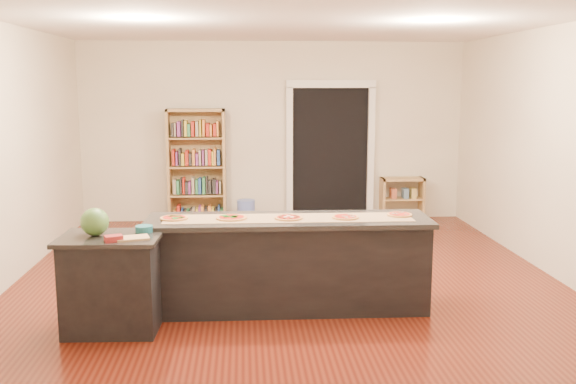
{
  "coord_description": "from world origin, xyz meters",
  "views": [
    {
      "loc": [
        -0.48,
        -6.61,
        2.16
      ],
      "look_at": [
        0.0,
        0.2,
        1.0
      ],
      "focal_mm": 40.0,
      "sensor_mm": 36.0,
      "label": 1
    }
  ],
  "objects": [
    {
      "name": "bookshelf",
      "position": [
        -1.2,
        3.29,
        0.89
      ],
      "size": [
        0.89,
        0.32,
        1.78
      ],
      "primitive_type": "cube",
      "color": "tan",
      "rests_on": "ground"
    },
    {
      "name": "room",
      "position": [
        0.0,
        0.0,
        1.4
      ],
      "size": [
        6.0,
        7.0,
        2.8
      ],
      "color": "beige",
      "rests_on": "ground"
    },
    {
      "name": "waste_bin",
      "position": [
        -0.45,
        3.06,
        0.2
      ],
      "size": [
        0.27,
        0.27,
        0.4
      ],
      "primitive_type": "cylinder",
      "color": "#566EC1",
      "rests_on": "ground"
    },
    {
      "name": "cutting_board",
      "position": [
        -1.42,
        -1.24,
        0.86
      ],
      "size": [
        0.31,
        0.24,
        0.02
      ],
      "primitive_type": "cube",
      "rotation": [
        0.0,
        0.0,
        0.28
      ],
      "color": "tan",
      "rests_on": "side_counter"
    },
    {
      "name": "pizza_b",
      "position": [
        -0.6,
        -0.65,
        0.91
      ],
      "size": [
        0.31,
        0.31,
        0.02
      ],
      "color": "#BF8249",
      "rests_on": "kitchen_island"
    },
    {
      "name": "kitchen_island",
      "position": [
        -0.06,
        -0.65,
        0.45
      ],
      "size": [
        2.7,
        0.73,
        0.89
      ],
      "rotation": [
        0.0,
        0.0,
        -0.01
      ],
      "color": "black",
      "rests_on": "ground"
    },
    {
      "name": "pizza_e",
      "position": [
        1.02,
        -0.62,
        0.91
      ],
      "size": [
        0.25,
        0.25,
        0.02
      ],
      "color": "#BF8249",
      "rests_on": "kitchen_island"
    },
    {
      "name": "package_teal",
      "position": [
        -1.36,
        -0.99,
        0.88
      ],
      "size": [
        0.15,
        0.15,
        0.06
      ],
      "primitive_type": "cylinder",
      "color": "#195966",
      "rests_on": "side_counter"
    },
    {
      "name": "pizza_d",
      "position": [
        0.48,
        -0.7,
        0.91
      ],
      "size": [
        0.27,
        0.27,
        0.02
      ],
      "color": "#BF8249",
      "rests_on": "kitchen_island"
    },
    {
      "name": "package_red",
      "position": [
        -1.57,
        -1.31,
        0.88
      ],
      "size": [
        0.17,
        0.15,
        0.05
      ],
      "primitive_type": "cube",
      "rotation": [
        0.0,
        0.0,
        0.39
      ],
      "color": "maroon",
      "rests_on": "side_counter"
    },
    {
      "name": "kraft_paper",
      "position": [
        -0.06,
        -0.66,
        0.89
      ],
      "size": [
        2.35,
        0.46,
        0.0
      ],
      "primitive_type": "cube",
      "rotation": [
        0.0,
        0.0,
        -0.01
      ],
      "color": "olive",
      "rests_on": "kitchen_island"
    },
    {
      "name": "pizza_c",
      "position": [
        -0.06,
        -0.69,
        0.91
      ],
      "size": [
        0.26,
        0.26,
        0.02
      ],
      "color": "#BF8249",
      "rests_on": "kitchen_island"
    },
    {
      "name": "side_counter",
      "position": [
        -1.64,
        -1.11,
        0.43
      ],
      "size": [
        0.86,
        0.63,
        0.86
      ],
      "rotation": [
        0.0,
        0.0,
        -0.05
      ],
      "color": "black",
      "rests_on": "ground"
    },
    {
      "name": "low_shelf",
      "position": [
        2.04,
        3.3,
        0.34
      ],
      "size": [
        0.68,
        0.29,
        0.68
      ],
      "primitive_type": "cube",
      "color": "tan",
      "rests_on": "ground"
    },
    {
      "name": "pizza_a",
      "position": [
        -1.14,
        -0.63,
        0.91
      ],
      "size": [
        0.25,
        0.25,
        0.02
      ],
      "color": "#BF8249",
      "rests_on": "kitchen_island"
    },
    {
      "name": "watermelon",
      "position": [
        -1.77,
        -1.09,
        0.98
      ],
      "size": [
        0.24,
        0.24,
        0.24
      ],
      "primitive_type": "sphere",
      "color": "#144214",
      "rests_on": "side_counter"
    },
    {
      "name": "doorway",
      "position": [
        0.9,
        3.46,
        1.2
      ],
      "size": [
        1.4,
        0.09,
        2.21
      ],
      "color": "black",
      "rests_on": "room"
    }
  ]
}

